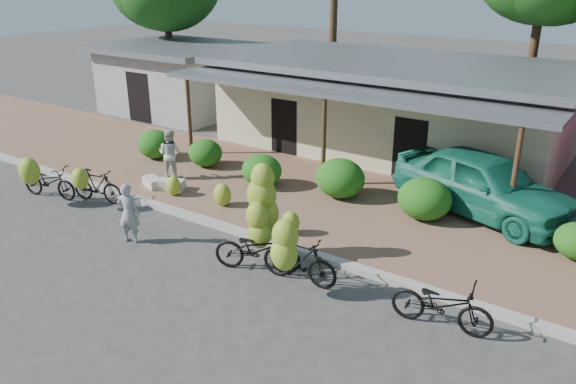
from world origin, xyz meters
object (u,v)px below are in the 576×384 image
Objects in this scene: bike_far_right at (442,304)px; bike_right at (295,256)px; sack_far at (153,182)px; bystander at (170,154)px; bike_far_left at (46,180)px; bike_center at (260,229)px; sack_near at (170,185)px; bike_left at (95,185)px; teal_van at (483,183)px; vendor at (129,213)px.

bike_right is at bearing 88.91° from bike_far_right.
bike_right reaches higher than bike_far_right.
bystander reaches higher than sack_far.
bike_far_left is 2.64× the size of sack_far.
bike_center reaches higher than bike_right.
bike_far_right is 9.50m from sack_near.
sack_far is (0.59, 1.65, -0.30)m from bike_left.
bike_far_left is 11.95m from bike_far_right.
teal_van is at bearing -24.97° from bike_right.
vendor is (-4.57, -0.55, 0.05)m from bike_right.
bike_far_left is at bearing 84.75° from bike_far_right.
bike_center is 2.80× the size of sack_near.
bike_right is 6.29m from teal_van.
sack_far is (-5.61, 1.92, -0.65)m from bike_center.
teal_van is at bearing 22.38° from sack_far.
bike_far_left is 1.08× the size of bike_right.
bike_left is 2.30× the size of sack_far.
bike_right is at bearing 141.27° from bystander.
bike_far_right reaches higher than sack_far.
sack_far is 0.15× the size of teal_van.
vendor is (-3.40, -0.86, -0.13)m from bike_center.
bystander is (0.46, 2.58, 0.35)m from bike_left.
bike_left is 7.40m from bike_right.
bike_center is 6.41m from bystander.
bike_center is (7.66, 0.33, 0.31)m from bike_far_left.
bike_left is at bearing 81.67° from bike_far_right.
sack_near is (-9.27, 2.06, -0.24)m from bike_far_right.
vendor reaches higher than bike_left.
bike_center is at bearing 173.77° from vendor.
bystander reaches higher than bike_left.
sack_near reaches higher than sack_far.
bike_far_left is 4.30m from vendor.
sack_far is at bearing -33.76° from bike_left.
bystander is (1.92, 3.19, 0.31)m from bike_far_left.
sack_near is at bearing 119.62° from bystander.
teal_van reaches higher than bike_far_right.
bystander is at bearing -43.99° from bike_far_left.
bystander is (-6.91, 3.16, 0.19)m from bike_right.
bike_far_left is at bearing 44.79° from bystander.
bike_left is 10.49m from bike_far_right.
bike_center is at bearing -100.43° from bike_far_left.
bike_center reaches higher than teal_van.
bike_far_right is at bearing -10.93° from sack_far.
vendor is at bearing 91.95° from bike_right.
bystander is (-10.03, 2.85, 0.41)m from bike_far_right.
bike_far_left is 3.73m from bystander.
bike_far_left is at bearing 85.25° from bike_right.
bike_center reaches higher than vendor.
sack_far is 3.59m from vendor.
sack_near is 0.64m from sack_far.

